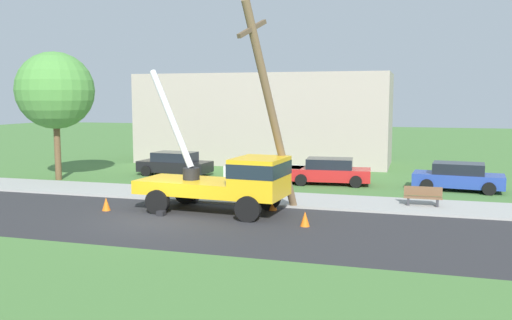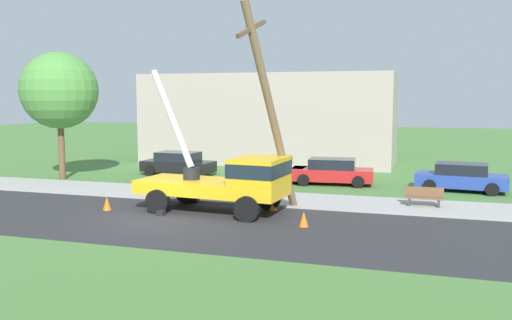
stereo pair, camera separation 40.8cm
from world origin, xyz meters
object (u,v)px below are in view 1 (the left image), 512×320
Objects in this scene: leaning_utility_pole at (271,109)px; parked_sedan_blue at (458,177)px; parked_sedan_white at (265,169)px; parked_sedan_red at (330,171)px; traffic_cone_ahead at (305,219)px; traffic_cone_curbside at (273,204)px; parked_sedan_black at (175,164)px; park_bench at (423,197)px; traffic_cone_behind at (106,204)px; utility_truck at (230,179)px; roadside_tree_near at (55,91)px.

leaning_utility_pole is 1.85× the size of parked_sedan_blue.
parked_sedan_red is at bearing -1.55° from parked_sedan_white.
parked_sedan_white is (-4.34, 10.20, 0.43)m from traffic_cone_ahead.
traffic_cone_curbside is 11.89m from parked_sedan_black.
parked_sedan_black reaches higher than park_bench.
park_bench is (14.46, -6.03, -0.25)m from parked_sedan_black.
park_bench is (4.20, 4.84, 0.18)m from traffic_cone_ahead.
park_bench is at bearing 19.07° from traffic_cone_behind.
parked_sedan_black and parked_sedan_white have the same top height.
parked_sedan_blue is at bearing -1.81° from parked_sedan_red.
utility_truck is 8.85m from parked_sedan_white.
traffic_cone_behind is at bearing -160.93° from park_bench.
parked_sedan_red is (2.75, 8.67, -0.70)m from utility_truck.
parked_sedan_blue is (14.54, 9.47, 0.43)m from traffic_cone_behind.
roadside_tree_near is (-12.55, 5.88, 3.70)m from utility_truck.
roadside_tree_near is (-5.70, -3.56, 4.40)m from parked_sedan_black.
traffic_cone_behind is 13.53m from park_bench.
parked_sedan_blue is (16.22, -0.98, 0.00)m from parked_sedan_black.
parked_sedan_black is at bearing 134.94° from traffic_cone_curbside.
roadside_tree_near is at bearing 158.14° from leaning_utility_pole.
roadside_tree_near is at bearing 136.94° from traffic_cone_behind.
parked_sedan_blue is at bearing 47.08° from leaning_utility_pole.
roadside_tree_near reaches higher than utility_truck.
leaning_utility_pole reaches higher than parked_sedan_black.
leaning_utility_pole is 7.77m from park_bench.
traffic_cone_ahead is 1.00× the size of traffic_cone_curbside.
parked_sedan_blue is 0.62× the size of roadside_tree_near.
parked_sedan_red is (9.60, -0.77, 0.00)m from parked_sedan_black.
traffic_cone_curbside is at bearing -136.48° from parked_sedan_blue.
leaning_utility_pole is at bearing -81.78° from traffic_cone_curbside.
traffic_cone_ahead is at bearing -52.81° from traffic_cone_curbside.
traffic_cone_curbside is (-0.12, 0.85, -4.01)m from leaning_utility_pole.
park_bench is (4.86, -5.26, -0.25)m from parked_sedan_red.
leaning_utility_pole is at bearing -151.47° from park_bench.
traffic_cone_behind is 0.12× the size of parked_sedan_black.
park_bench is (8.55, -5.36, -0.25)m from parked_sedan_white.
parked_sedan_blue is 22.50m from roadside_tree_near.
traffic_cone_curbside is at bearing -158.59° from park_bench.
utility_truck is at bearing -173.99° from leaning_utility_pole.
parked_sedan_red is 7.16m from park_bench.
traffic_cone_behind is 17.36m from parked_sedan_blue.
parked_sedan_white is at bearing 66.57° from traffic_cone_behind.
leaning_utility_pole is 11.87m from parked_sedan_blue.
utility_truck is at bearing -54.01° from parked_sedan_black.
roadside_tree_near reaches higher than parked_sedan_red.
leaning_utility_pole reaches higher than park_bench.
leaning_utility_pole is at bearing -47.41° from parked_sedan_black.
utility_truck reaches higher than parked_sedan_blue.
parked_sedan_red is at bearing 72.39° from utility_truck.
utility_truck reaches higher than parked_sedan_black.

